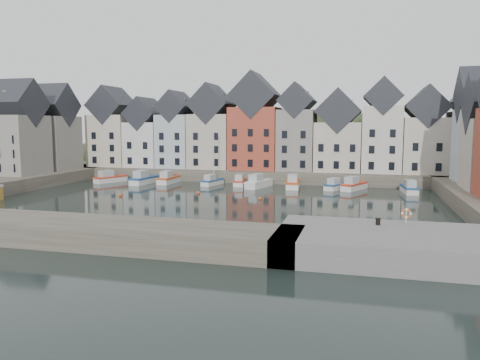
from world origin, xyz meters
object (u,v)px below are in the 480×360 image
(mooring_bollard, at_px, (378,221))
(life_ring_post, at_px, (406,214))
(boat_a, at_px, (110,178))
(boat_d, at_px, (212,181))

(mooring_bollard, height_order, life_ring_post, life_ring_post)
(boat_a, xyz_separation_m, boat_d, (18.91, 0.78, -0.04))
(mooring_bollard, bearing_deg, life_ring_post, 22.81)
(boat_d, height_order, life_ring_post, boat_d)
(life_ring_post, bearing_deg, boat_a, 144.16)
(boat_a, xyz_separation_m, life_ring_post, (47.11, -34.03, 2.16))
(boat_d, distance_m, life_ring_post, 44.86)
(boat_d, bearing_deg, boat_a, -165.73)
(boat_d, bearing_deg, life_ring_post, -39.09)
(mooring_bollard, relative_size, life_ring_post, 0.43)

